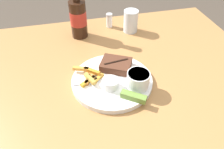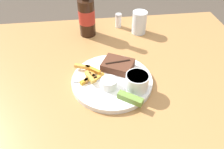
{
  "view_description": "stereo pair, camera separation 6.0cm",
  "coord_description": "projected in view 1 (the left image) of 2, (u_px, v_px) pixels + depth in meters",
  "views": [
    {
      "loc": [
        -0.13,
        -0.53,
        1.28
      ],
      "look_at": [
        0.0,
        0.0,
        0.8
      ],
      "focal_mm": 35.0,
      "sensor_mm": 36.0,
      "label": 1
    },
    {
      "loc": [
        -0.07,
        -0.54,
        1.28
      ],
      "look_at": [
        0.0,
        0.0,
        0.8
      ],
      "focal_mm": 35.0,
      "sensor_mm": 36.0,
      "label": 2
    }
  ],
  "objects": [
    {
      "name": "steak_portion",
      "position": [
        116.0,
        65.0,
        0.78
      ],
      "size": [
        0.13,
        0.12,
        0.03
      ],
      "color": "#512D1E",
      "rests_on": "dinner_plate"
    },
    {
      "name": "dipping_sauce_cup",
      "position": [
        110.0,
        83.0,
        0.7
      ],
      "size": [
        0.05,
        0.05,
        0.03
      ],
      "color": "silver",
      "rests_on": "dinner_plate"
    },
    {
      "name": "beer_bottle",
      "position": [
        78.0,
        17.0,
        0.92
      ],
      "size": [
        0.07,
        0.07,
        0.26
      ],
      "color": "black",
      "rests_on": "dining_table"
    },
    {
      "name": "fries_pile",
      "position": [
        89.0,
        76.0,
        0.74
      ],
      "size": [
        0.1,
        0.1,
        0.02
      ],
      "color": "#CE823F",
      "rests_on": "dinner_plate"
    },
    {
      "name": "coleslaw_cup",
      "position": [
        138.0,
        79.0,
        0.69
      ],
      "size": [
        0.07,
        0.07,
        0.06
      ],
      "color": "white",
      "rests_on": "dinner_plate"
    },
    {
      "name": "fork_utensil",
      "position": [
        91.0,
        82.0,
        0.73
      ],
      "size": [
        0.13,
        0.01,
        0.0
      ],
      "rotation": [
        0.0,
        0.0,
        6.26
      ],
      "color": "#B7B7BC",
      "rests_on": "dinner_plate"
    },
    {
      "name": "salt_shaker",
      "position": [
        109.0,
        20.0,
        1.02
      ],
      "size": [
        0.03,
        0.03,
        0.07
      ],
      "color": "white",
      "rests_on": "dining_table"
    },
    {
      "name": "dining_table",
      "position": [
        112.0,
        100.0,
        0.81
      ],
      "size": [
        1.17,
        0.95,
        0.76
      ],
      "color": "#A87542",
      "rests_on": "ground_plane"
    },
    {
      "name": "drinking_glass",
      "position": [
        131.0,
        21.0,
        0.98
      ],
      "size": [
        0.06,
        0.06,
        0.1
      ],
      "color": "silver",
      "rests_on": "dining_table"
    },
    {
      "name": "dinner_plate",
      "position": [
        112.0,
        81.0,
        0.75
      ],
      "size": [
        0.27,
        0.27,
        0.02
      ],
      "color": "white",
      "rests_on": "dining_table"
    },
    {
      "name": "pickle_spear",
      "position": [
        134.0,
        97.0,
        0.67
      ],
      "size": [
        0.08,
        0.06,
        0.02
      ],
      "color": "olive",
      "rests_on": "dinner_plate"
    }
  ]
}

